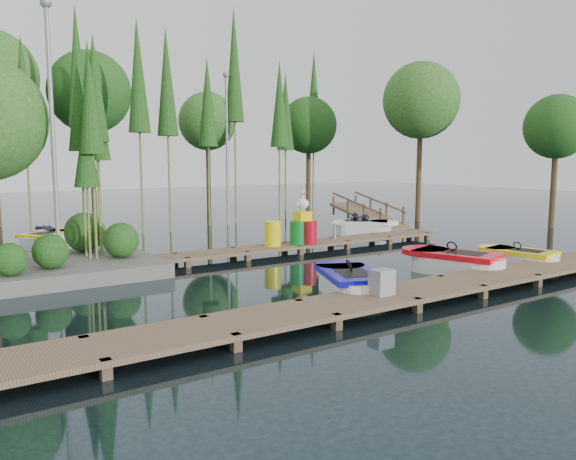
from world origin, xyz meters
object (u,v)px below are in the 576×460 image
boat_red (455,263)px  yellow_barrel (273,234)px  island (16,159)px  boat_blue (350,284)px  boat_yellow_far (49,239)px  utility_cabinet (382,282)px  drum_cluster (304,228)px

boat_red → yellow_barrel: size_ratio=3.84×
island → boat_red: island is taller
boat_blue → boat_yellow_far: boat_yellow_far is taller
island → yellow_barrel: (7.52, -0.79, -2.47)m
boat_yellow_far → yellow_barrel: boat_yellow_far is taller
utility_cabinet → yellow_barrel: (1.65, 7.00, 0.14)m
utility_cabinet → yellow_barrel: size_ratio=0.66×
island → boat_yellow_far: bearing=72.6°
boat_yellow_far → drum_cluster: (7.00, -6.32, 0.58)m
island → drum_cluster: (8.69, -0.94, -2.35)m
yellow_barrel → drum_cluster: 1.18m
boat_blue → drum_cluster: (2.57, 5.52, 0.57)m
boat_blue → yellow_barrel: size_ratio=3.57×
boat_blue → yellow_barrel: bearing=98.0°
boat_red → utility_cabinet: 4.58m
boat_blue → drum_cluster: drum_cluster is taller
boat_red → yellow_barrel: (-2.62, 5.39, 0.43)m
boat_blue → boat_yellow_far: size_ratio=1.13×
boat_blue → utility_cabinet: utility_cabinet is taller
drum_cluster → yellow_barrel: bearing=172.7°
island → utility_cabinet: (5.87, -7.79, -2.61)m
boat_blue → drum_cluster: 6.12m
boat_yellow_far → yellow_barrel: bearing=-60.5°
island → boat_yellow_far: (1.69, 5.38, -2.93)m
boat_yellow_far → utility_cabinet: bearing=-86.3°
island → yellow_barrel: bearing=-6.0°
island → boat_blue: bearing=-46.6°
island → boat_red: (10.14, -6.18, -2.90)m
boat_red → utility_cabinet: (-4.27, -1.61, 0.29)m
utility_cabinet → drum_cluster: bearing=67.7°
boat_red → island: bearing=130.8°
boat_yellow_far → boat_red: bearing=-67.7°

